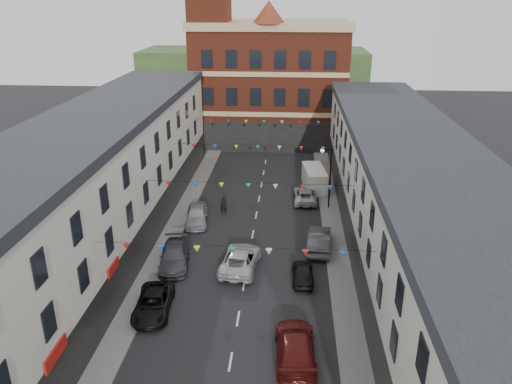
% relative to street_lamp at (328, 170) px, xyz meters
% --- Properties ---
extents(ground, '(160.00, 160.00, 0.00)m').
position_rel_street_lamp_xyz_m(ground, '(-6.55, -14.00, -3.90)').
color(ground, black).
rests_on(ground, ground).
extents(pavement_left, '(1.80, 64.00, 0.15)m').
position_rel_street_lamp_xyz_m(pavement_left, '(-13.45, -12.00, -3.83)').
color(pavement_left, '#605E5B').
rests_on(pavement_left, ground).
extents(pavement_right, '(1.80, 64.00, 0.15)m').
position_rel_street_lamp_xyz_m(pavement_right, '(0.35, -12.00, -3.83)').
color(pavement_right, '#605E5B').
rests_on(pavement_right, ground).
extents(terrace_left, '(8.40, 56.00, 10.70)m').
position_rel_street_lamp_xyz_m(terrace_left, '(-18.33, -13.00, 1.44)').
color(terrace_left, beige).
rests_on(terrace_left, ground).
extents(terrace_right, '(8.40, 56.00, 9.70)m').
position_rel_street_lamp_xyz_m(terrace_right, '(5.23, -13.00, 0.95)').
color(terrace_right, '#B3B2A8').
rests_on(terrace_right, ground).
extents(civic_building, '(20.60, 13.30, 18.50)m').
position_rel_street_lamp_xyz_m(civic_building, '(-6.55, 23.95, 4.23)').
color(civic_building, maroon).
rests_on(civic_building, ground).
extents(clock_tower, '(5.60, 5.60, 30.00)m').
position_rel_street_lamp_xyz_m(clock_tower, '(-14.05, 21.00, 11.03)').
color(clock_tower, maroon).
rests_on(clock_tower, ground).
extents(distant_hill, '(40.00, 14.00, 10.00)m').
position_rel_street_lamp_xyz_m(distant_hill, '(-10.55, 48.00, 1.10)').
color(distant_hill, '#294B23').
rests_on(distant_hill, ground).
extents(street_lamp, '(1.10, 0.36, 6.00)m').
position_rel_street_lamp_xyz_m(street_lamp, '(0.00, 0.00, 0.00)').
color(street_lamp, black).
rests_on(street_lamp, ground).
extents(car_left_c, '(2.56, 4.93, 1.33)m').
position_rel_street_lamp_xyz_m(car_left_c, '(-12.05, -17.69, -3.24)').
color(car_left_c, black).
rests_on(car_left_c, ground).
extents(car_left_d, '(2.78, 5.39, 1.49)m').
position_rel_street_lamp_xyz_m(car_left_d, '(-12.05, -11.61, -3.16)').
color(car_left_d, '#3C3E43').
rests_on(car_left_d, ground).
extents(car_left_e, '(2.47, 4.89, 1.60)m').
position_rel_street_lamp_xyz_m(car_left_e, '(-11.73, -4.06, -3.11)').
color(car_left_e, gray).
rests_on(car_left_e, ground).
extents(car_right_c, '(2.50, 5.66, 1.62)m').
position_rel_street_lamp_xyz_m(car_right_c, '(-2.95, -21.49, -3.10)').
color(car_right_c, '#4C100F').
rests_on(car_right_c, ground).
extents(car_right_d, '(1.57, 3.76, 1.27)m').
position_rel_street_lamp_xyz_m(car_right_d, '(-2.41, -13.13, -3.27)').
color(car_right_d, black).
rests_on(car_right_d, ground).
extents(car_right_e, '(2.15, 5.14, 1.65)m').
position_rel_street_lamp_xyz_m(car_right_e, '(-1.05, -8.31, -3.08)').
color(car_right_e, '#43454A').
rests_on(car_right_e, ground).
extents(car_right_f, '(2.22, 4.76, 1.32)m').
position_rel_street_lamp_xyz_m(car_right_f, '(-1.95, 1.75, -3.25)').
color(car_right_f, '#A9ABAD').
rests_on(car_right_f, ground).
extents(moving_car, '(3.01, 5.71, 1.53)m').
position_rel_street_lamp_xyz_m(moving_car, '(-7.03, -11.68, -3.14)').
color(moving_car, '#B7B9BF').
rests_on(moving_car, ground).
extents(white_van, '(2.58, 5.32, 2.26)m').
position_rel_street_lamp_xyz_m(white_van, '(-0.95, 5.28, -2.77)').
color(white_van, silver).
rests_on(white_van, ground).
extents(pedestrian, '(0.70, 0.49, 1.81)m').
position_rel_street_lamp_xyz_m(pedestrian, '(-9.55, -2.14, -3.00)').
color(pedestrian, black).
rests_on(pedestrian, ground).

